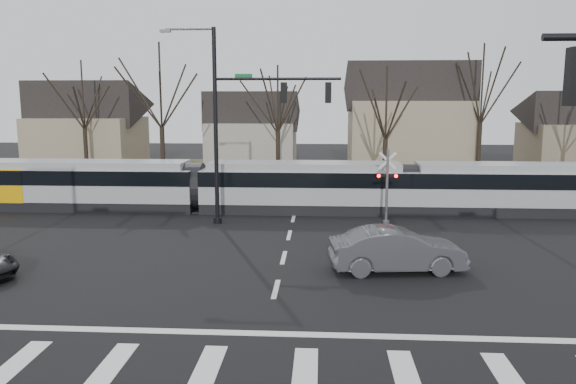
{
  "coord_description": "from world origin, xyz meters",
  "views": [
    {
      "loc": [
        1.55,
        -16.67,
        6.46
      ],
      "look_at": [
        0.0,
        9.0,
        2.3
      ],
      "focal_mm": 35.0,
      "sensor_mm": 36.0,
      "label": 1
    }
  ],
  "objects": [
    {
      "name": "ground",
      "position": [
        0.0,
        0.0,
        0.0
      ],
      "size": [
        140.0,
        140.0,
        0.0
      ],
      "primitive_type": "plane",
      "color": "black"
    },
    {
      "name": "grass_verge",
      "position": [
        0.0,
        32.0,
        0.01
      ],
      "size": [
        140.0,
        28.0,
        0.01
      ],
      "primitive_type": "cube",
      "color": "#38331E",
      "rests_on": "ground"
    },
    {
      "name": "crosswalk",
      "position": [
        0.0,
        -4.0,
        0.01
      ],
      "size": [
        27.0,
        2.6,
        0.01
      ],
      "color": "silver",
      "rests_on": "ground"
    },
    {
      "name": "stop_line",
      "position": [
        0.0,
        -1.8,
        0.01
      ],
      "size": [
        28.0,
        0.35,
        0.01
      ],
      "primitive_type": "cube",
      "color": "silver",
      "rests_on": "ground"
    },
    {
      "name": "lane_dashes",
      "position": [
        0.0,
        16.0,
        0.01
      ],
      "size": [
        0.18,
        30.0,
        0.01
      ],
      "color": "silver",
      "rests_on": "ground"
    },
    {
      "name": "rail_pair",
      "position": [
        0.0,
        15.8,
        0.03
      ],
      "size": [
        90.0,
        1.52,
        0.06
      ],
      "color": "#59595E",
      "rests_on": "ground"
    },
    {
      "name": "tram",
      "position": [
        0.36,
        16.0,
        1.6
      ],
      "size": [
        38.72,
        2.87,
        2.93
      ],
      "color": "gray",
      "rests_on": "ground"
    },
    {
      "name": "sedan",
      "position": [
        4.46,
        4.37,
        0.84
      ],
      "size": [
        3.0,
        5.54,
        1.69
      ],
      "primitive_type": "imported",
      "rotation": [
        0.0,
        0.0,
        1.69
      ],
      "color": "#414147",
      "rests_on": "ground"
    },
    {
      "name": "signal_pole_far",
      "position": [
        -2.41,
        12.5,
        5.7
      ],
      "size": [
        9.28,
        0.44,
        10.2
      ],
      "color": "black",
      "rests_on": "ground"
    },
    {
      "name": "rail_crossing_signal",
      "position": [
        5.0,
        12.79,
        1.89
      ],
      "size": [
        1.08,
        0.36,
        4.0
      ],
      "color": "#59595B",
      "rests_on": "ground"
    },
    {
      "name": "tree_row",
      "position": [
        2.0,
        26.0,
        5.0
      ],
      "size": [
        59.2,
        7.2,
        10.0
      ],
      "color": "black",
      "rests_on": "ground"
    },
    {
      "name": "house_a",
      "position": [
        -20.0,
        34.0,
        4.46
      ],
      "size": [
        9.72,
        8.64,
        8.6
      ],
      "color": "gray",
      "rests_on": "ground"
    },
    {
      "name": "house_b",
      "position": [
        -5.0,
        36.0,
        3.97
      ],
      "size": [
        8.64,
        7.56,
        7.65
      ],
      "color": "gray",
      "rests_on": "ground"
    },
    {
      "name": "house_c",
      "position": [
        9.0,
        33.0,
        5.23
      ],
      "size": [
        10.8,
        8.64,
        10.1
      ],
      "color": "gray",
      "rests_on": "ground"
    },
    {
      "name": "house_d",
      "position": [
        24.0,
        35.0,
        3.97
      ],
      "size": [
        8.64,
        7.56,
        7.65
      ],
      "color": "#6B5F4E",
      "rests_on": "ground"
    }
  ]
}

